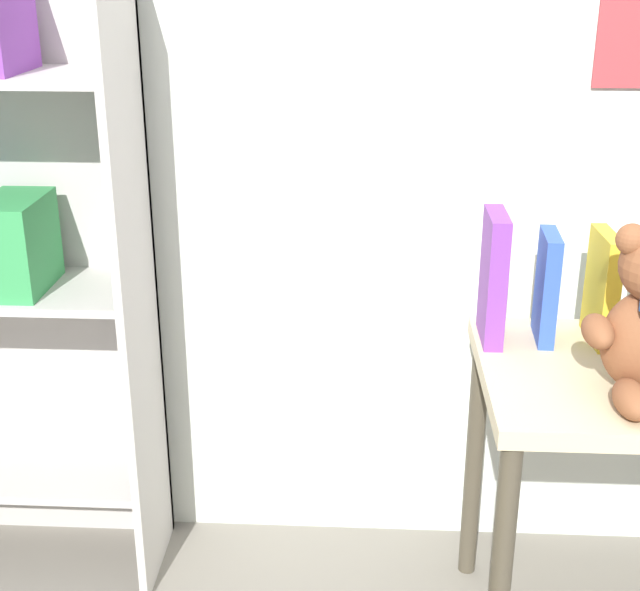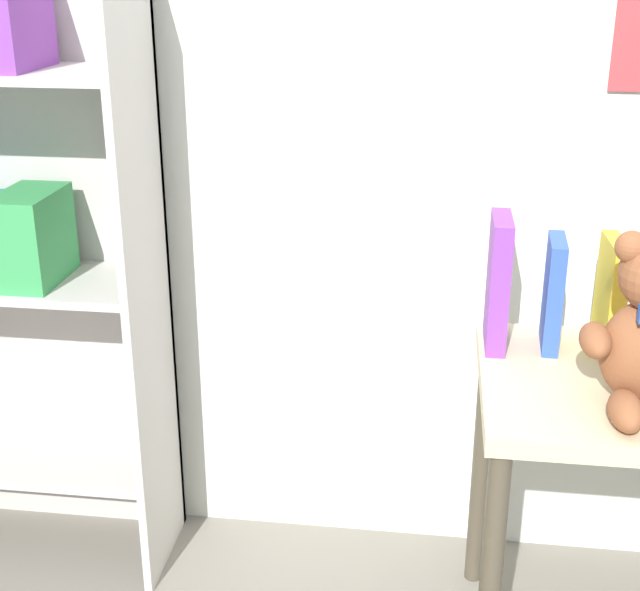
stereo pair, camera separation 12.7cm
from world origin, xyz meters
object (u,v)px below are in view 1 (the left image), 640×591
display_table (635,418)px  book_standing_blue (547,287)px  book_standing_yellow (602,288)px  book_standing_purple (493,277)px

display_table → book_standing_blue: (-0.16, 0.14, 0.22)m
display_table → book_standing_yellow: (-0.05, 0.14, 0.22)m
display_table → book_standing_blue: bearing=138.8°
book_standing_blue → book_standing_purple: bearing=-173.9°
book_standing_purple → book_standing_yellow: size_ratio=1.17×
display_table → book_standing_purple: 0.39m
display_table → book_standing_purple: size_ratio=2.42×
book_standing_blue → book_standing_yellow: book_standing_yellow is taller
book_standing_purple → book_standing_blue: bearing=3.3°
display_table → book_standing_blue: book_standing_blue is taller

